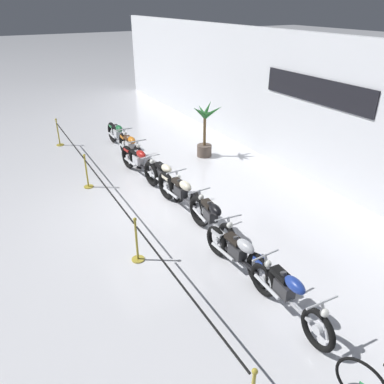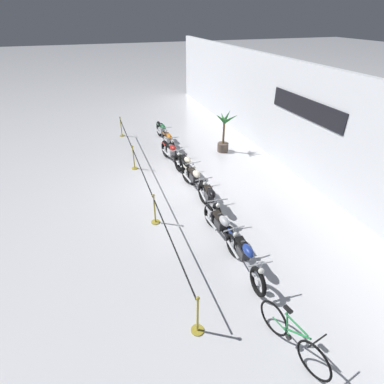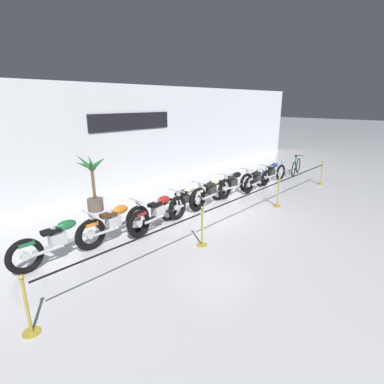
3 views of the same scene
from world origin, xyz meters
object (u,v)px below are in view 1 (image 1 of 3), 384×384
motorcycle_red_2 (139,163)px  motorcycle_cream_3 (164,176)px  motorcycle_silver_6 (239,255)px  stanchion_far_left (90,169)px  motorcycle_blue_7 (286,293)px  stanchion_mid_right (137,246)px  motorcycle_orange_1 (131,148)px  potted_palm_left_of_row (205,133)px  motorcycle_green_0 (118,136)px  motorcycle_black_5 (211,218)px  stanchion_mid_left (87,176)px  motorcycle_cream_4 (182,195)px

motorcycle_red_2 → motorcycle_cream_3: (1.31, 0.24, -0.00)m
motorcycle_silver_6 → stanchion_far_left: (-4.93, -1.64, 0.30)m
stanchion_far_left → motorcycle_blue_7: bearing=15.3°
motorcycle_red_2 → motorcycle_silver_6: (5.38, 0.01, -0.02)m
motorcycle_cream_3 → stanchion_far_left: size_ratio=0.18×
motorcycle_cream_3 → stanchion_mid_right: size_ratio=2.11×
stanchion_mid_right → motorcycle_orange_1: bearing=160.8°
motorcycle_cream_3 → potted_palm_left_of_row: size_ratio=1.14×
motorcycle_green_0 → motorcycle_black_5: 6.71m
motorcycle_blue_7 → stanchion_mid_left: size_ratio=2.21×
motorcycle_orange_1 → motorcycle_cream_4: size_ratio=0.90×
motorcycle_silver_6 → stanchion_mid_right: size_ratio=2.06×
motorcycle_green_0 → motorcycle_black_5: (6.71, -0.04, 0.00)m
motorcycle_green_0 → stanchion_mid_right: 7.01m
motorcycle_red_2 → potted_palm_left_of_row: potted_palm_left_of_row is taller
motorcycle_orange_1 → motorcycle_silver_6: bearing=-1.8°
motorcycle_orange_1 → motorcycle_blue_7: motorcycle_orange_1 is taller
motorcycle_cream_4 → stanchion_mid_left: stanchion_mid_left is taller
stanchion_far_left → motorcycle_orange_1: bearing=133.7°
motorcycle_cream_4 → motorcycle_green_0: bearing=178.9°
motorcycle_red_2 → motorcycle_black_5: 3.97m
motorcycle_cream_3 → potted_palm_left_of_row: 3.07m
motorcycle_cream_4 → stanchion_far_left: stanchion_far_left is taller
motorcycle_orange_1 → motorcycle_black_5: bearing=0.0°
motorcycle_red_2 → motorcycle_black_5: size_ratio=0.99×
motorcycle_green_0 → motorcycle_cream_4: bearing=-1.1°
motorcycle_cream_4 → potted_palm_left_of_row: bearing=141.0°
motorcycle_red_2 → motorcycle_silver_6: size_ratio=1.09×
motorcycle_cream_4 → motorcycle_silver_6: 2.79m
motorcycle_orange_1 → motorcycle_blue_7: (8.02, -0.15, -0.01)m
motorcycle_orange_1 → stanchion_far_left: 2.58m
motorcycle_red_2 → motorcycle_blue_7: (6.69, 0.07, 0.00)m
motorcycle_orange_1 → motorcycle_red_2: motorcycle_orange_1 is taller
stanchion_mid_left → motorcycle_cream_4: bearing=34.6°
stanchion_far_left → stanchion_mid_right: bearing=-0.0°
motorcycle_green_0 → stanchion_mid_left: size_ratio=2.19×
motorcycle_black_5 → motorcycle_blue_7: motorcycle_black_5 is taller
motorcycle_cream_4 → motorcycle_blue_7: (4.10, -0.09, -0.00)m
motorcycle_orange_1 → potted_palm_left_of_row: (0.81, 2.46, 0.36)m
motorcycle_silver_6 → motorcycle_blue_7: (1.31, 0.07, 0.02)m
motorcycle_cream_3 → motorcycle_green_0: bearing=179.7°
motorcycle_red_2 → stanchion_far_left: stanchion_far_left is taller
potted_palm_left_of_row → stanchion_far_left: (0.97, -4.32, -0.09)m
motorcycle_green_0 → motorcycle_black_5: motorcycle_green_0 is taller
stanchion_mid_left → motorcycle_silver_6: bearing=16.9°
motorcycle_green_0 → motorcycle_cream_3: (4.06, -0.02, -0.00)m
motorcycle_green_0 → motorcycle_silver_6: size_ratio=1.06×
motorcycle_silver_6 → stanchion_far_left: bearing=-161.6°
motorcycle_black_5 → motorcycle_green_0: bearing=179.6°
motorcycle_red_2 → motorcycle_blue_7: 6.69m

